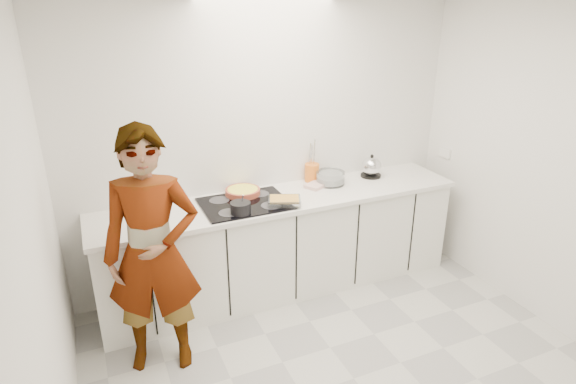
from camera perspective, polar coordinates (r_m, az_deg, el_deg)
name	(u,v)px	position (r m, az deg, el deg)	size (l,w,h in m)	color
floor	(354,379)	(3.69, 7.81, -21.06)	(3.60, 3.20, 0.00)	beige
wall_back	(268,144)	(4.31, -2.34, 5.69)	(3.60, 0.00, 2.60)	silver
wall_left	(37,275)	(2.57, -27.63, -8.72)	(0.00, 3.20, 2.60)	silver
wall_right	(568,171)	(4.19, 30.23, 2.11)	(0.02, 3.20, 2.60)	silver
base_cabinets	(283,246)	(4.36, -0.62, -6.37)	(3.20, 0.58, 0.87)	white
countertop	(283,199)	(4.17, -0.64, -0.86)	(3.24, 0.64, 0.04)	white
hob	(245,204)	(4.03, -5.12, -1.38)	(0.72, 0.54, 0.01)	black
tart_dish	(243,191)	(4.19, -5.39, 0.08)	(0.34, 0.34, 0.05)	#A94731
saucepan	(241,208)	(3.82, -5.65, -1.87)	(0.18, 0.18, 0.16)	black
baking_dish	(284,201)	(3.98, -0.42, -1.02)	(0.32, 0.28, 0.05)	silver
mixing_bowl	(330,178)	(4.45, 5.06, 1.63)	(0.33, 0.33, 0.12)	silver
tea_towel	(316,185)	(4.38, 3.36, 0.80)	(0.20, 0.14, 0.03)	white
kettle	(371,167)	(4.68, 9.84, 2.91)	(0.24, 0.24, 0.22)	black
utensil_crock	(312,173)	(4.50, 2.85, 2.32)	(0.13, 0.13, 0.17)	orange
cook	(153,254)	(3.42, -15.74, -7.07)	(0.65, 0.43, 1.79)	white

